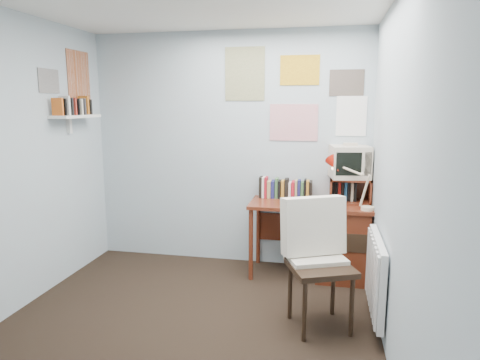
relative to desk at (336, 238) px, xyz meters
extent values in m
plane|color=black|center=(-1.17, -1.48, -0.41)|extent=(3.50, 3.50, 0.00)
cube|color=#A2ADB9|center=(-1.17, 0.27, 0.84)|extent=(3.00, 0.02, 2.50)
cube|color=#A2ADB9|center=(0.33, -1.48, 0.84)|extent=(0.02, 3.50, 2.50)
cube|color=maroon|center=(-0.27, 0.00, 0.34)|extent=(1.20, 0.55, 0.03)
cube|color=maroon|center=(0.06, 0.00, -0.04)|extent=(0.50, 0.50, 0.72)
cylinder|color=maroon|center=(-0.83, -0.24, -0.04)|extent=(0.04, 0.04, 0.72)
cylinder|color=maroon|center=(-0.83, 0.23, -0.04)|extent=(0.04, 0.04, 0.72)
cube|color=maroon|center=(-0.52, 0.25, 0.01)|extent=(0.64, 0.02, 0.30)
cube|color=black|center=(-0.14, -1.05, 0.09)|extent=(0.65, 0.64, 0.99)
cube|color=red|center=(0.27, -0.19, 0.58)|extent=(0.32, 0.28, 0.44)
cube|color=maroon|center=(0.12, 0.11, 0.48)|extent=(0.40, 0.30, 0.25)
cube|color=beige|center=(0.10, 0.13, 0.78)|extent=(0.42, 0.40, 0.35)
cube|color=maroon|center=(-0.51, 0.18, 0.46)|extent=(0.60, 0.14, 0.22)
cube|color=white|center=(0.29, -0.93, 0.01)|extent=(0.09, 0.80, 0.60)
cube|color=white|center=(-2.57, -0.38, 1.21)|extent=(0.20, 0.62, 0.24)
cube|color=white|center=(-0.47, 0.26, 1.44)|extent=(1.20, 0.01, 0.90)
cube|color=white|center=(-2.67, -0.38, 1.59)|extent=(0.01, 0.70, 0.60)
camera|label=1|loc=(-0.13, -4.24, 1.34)|focal=32.00mm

